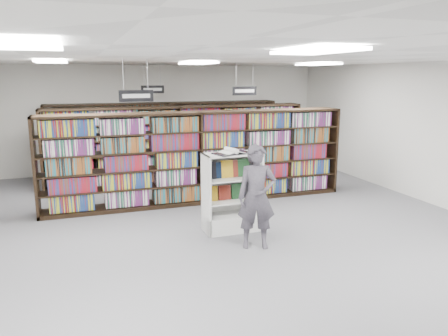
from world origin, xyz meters
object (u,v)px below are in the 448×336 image
object	(u,v)px
bookshelf_row_near	(199,158)
endcap_display	(231,204)
open_book	(232,152)
shopper	(257,197)

from	to	relation	value
bookshelf_row_near	endcap_display	size ratio (longest dim) A/B	4.70
bookshelf_row_near	open_book	distance (m)	2.13
bookshelf_row_near	open_book	bearing A→B (deg)	-88.60
bookshelf_row_near	shopper	xyz separation A→B (m)	(0.18, -2.96, -0.16)
bookshelf_row_near	endcap_display	bearing A→B (deg)	-88.13
bookshelf_row_near	open_book	size ratio (longest dim) A/B	9.17
endcap_display	open_book	xyz separation A→B (m)	(-0.01, -0.07, 1.02)
bookshelf_row_near	shopper	size ratio (longest dim) A/B	3.94
endcap_display	shopper	size ratio (longest dim) A/B	0.84
bookshelf_row_near	endcap_display	distance (m)	2.08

